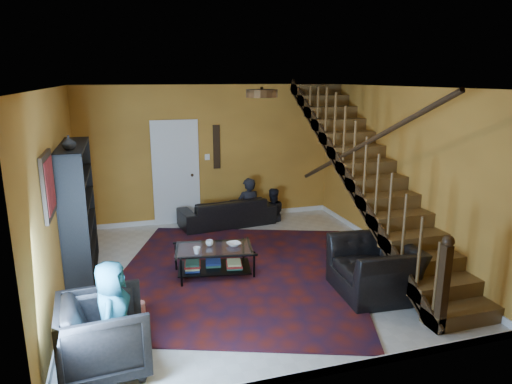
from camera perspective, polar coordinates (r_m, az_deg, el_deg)
floor at (r=7.26m, az=-1.28°, el=-9.73°), size 5.50×5.50×0.00m
room at (r=8.26m, az=-12.83°, el=-6.68°), size 5.50×5.50×5.50m
staircase at (r=7.64m, az=14.18°, el=2.10°), size 0.95×5.02×3.18m
bookshelf at (r=7.29m, az=-21.21°, el=-2.53°), size 0.35×1.80×2.00m
door at (r=9.38m, az=-9.96°, el=2.17°), size 0.82×0.05×2.05m
framed_picture at (r=5.68m, az=-24.55°, el=0.77°), size 0.04×0.74×0.74m
wall_hanging at (r=9.43m, az=-4.95°, el=5.64°), size 0.14×0.03×0.90m
ceiling_fixture at (r=5.87m, az=0.72°, el=12.22°), size 0.40×0.40×0.10m
rug at (r=7.13m, az=-2.26°, el=-10.10°), size 4.78×5.09×0.02m
sofa at (r=9.31m, az=-3.64°, el=-2.46°), size 1.99×0.99×0.56m
armchair_left at (r=5.09m, az=-18.45°, el=-16.59°), size 0.94×0.91×0.80m
armchair_right at (r=6.60m, az=14.59°, el=-9.20°), size 1.07×1.21×0.74m
person_adult_a at (r=9.48m, az=-0.96°, el=-2.34°), size 0.54×0.38×1.39m
person_adult_b at (r=9.67m, az=2.04°, el=-2.81°), size 0.61×0.50×1.14m
person_child at (r=5.02m, az=-17.44°, el=-14.50°), size 0.49×0.64×1.17m
coffee_table at (r=7.04m, az=-5.24°, el=-8.36°), size 1.24×0.86×0.44m
cup_a at (r=7.03m, az=-5.84°, el=-6.36°), size 0.15×0.15×0.09m
cup_b at (r=6.75m, az=-7.41°, el=-7.25°), size 0.14×0.14×0.10m
bowl at (r=7.01m, az=-2.81°, el=-6.53°), size 0.25×0.25×0.05m
vase at (r=6.58m, az=-22.37°, el=5.74°), size 0.18×0.18×0.19m
popcorn_bucket at (r=6.12m, az=-14.34°, el=-13.92°), size 0.14×0.14×0.16m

